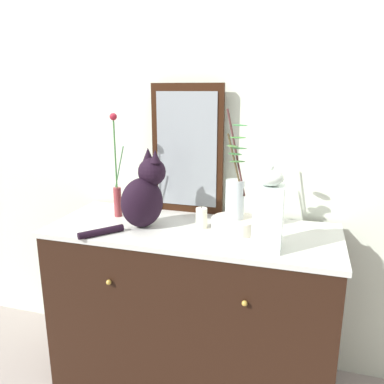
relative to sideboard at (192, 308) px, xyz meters
The scene contains 10 objects.
ground_plane 0.43m from the sideboard, 90.00° to the left, with size 6.00×6.00×0.00m, color gray.
wall_back 0.93m from the sideboard, 90.00° to the left, with size 4.40×0.08×2.60m, color silver.
sideboard is the anchor object (origin of this frame).
mirror_leaning 0.81m from the sideboard, 112.04° to the left, with size 0.38×0.03×0.67m.
cat_sitting 0.63m from the sideboard, behind, with size 0.34×0.38×0.37m.
vase_slim_green 0.73m from the sideboard, behind, with size 0.07×0.04×0.53m.
bowl_porcelain 0.50m from the sideboard, ahead, with size 0.21×0.21×0.06m, color #EFE2CC.
vase_glass_clear 0.64m from the sideboard, ahead, with size 0.11×0.16×0.50m.
jar_lidded_porcelain 0.71m from the sideboard, 21.51° to the right, with size 0.12×0.12×0.36m.
candle_pillar 0.48m from the sideboard, 26.20° to the left, with size 0.05×0.05×0.11m.
Camera 1 is at (0.50, -1.67, 1.51)m, focal length 36.14 mm.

